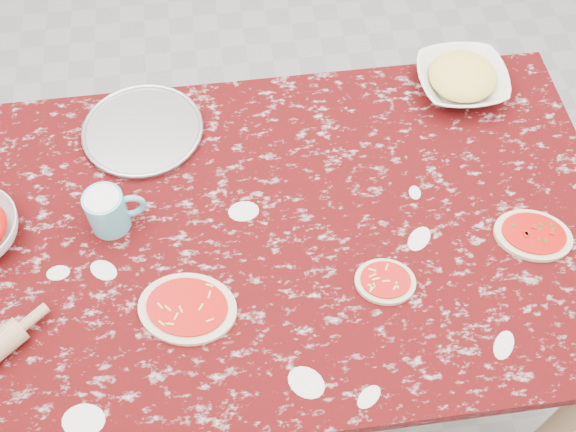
# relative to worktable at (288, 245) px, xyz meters

# --- Properties ---
(ground) EXTENTS (4.00, 4.00, 0.00)m
(ground) POSITION_rel_worktable_xyz_m (0.00, 0.00, -0.67)
(ground) COLOR gray
(worktable) EXTENTS (1.60, 1.00, 0.75)m
(worktable) POSITION_rel_worktable_xyz_m (0.00, 0.00, 0.00)
(worktable) COLOR #3A0607
(worktable) RESTS_ON ground
(pizza_tray) EXTENTS (0.34, 0.34, 0.01)m
(pizza_tray) POSITION_rel_worktable_xyz_m (-0.34, 0.34, 0.09)
(pizza_tray) COLOR #B2B2B7
(pizza_tray) RESTS_ON worktable
(cheese_bowl) EXTENTS (0.25, 0.25, 0.06)m
(cheese_bowl) POSITION_rel_worktable_xyz_m (0.53, 0.39, 0.11)
(cheese_bowl) COLOR white
(cheese_bowl) RESTS_ON worktable
(flour_mug) EXTENTS (0.14, 0.10, 0.11)m
(flour_mug) POSITION_rel_worktable_xyz_m (-0.42, 0.07, 0.14)
(flour_mug) COLOR #53ADB8
(flour_mug) RESTS_ON worktable
(pizza_left) EXTENTS (0.26, 0.23, 0.02)m
(pizza_left) POSITION_rel_worktable_xyz_m (-0.25, -0.19, 0.09)
(pizza_left) COLOR beige
(pizza_left) RESTS_ON worktable
(pizza_mid) EXTENTS (0.16, 0.15, 0.02)m
(pizza_mid) POSITION_rel_worktable_xyz_m (0.20, -0.18, 0.09)
(pizza_mid) COLOR beige
(pizza_mid) RESTS_ON worktable
(pizza_right) EXTENTS (0.22, 0.19, 0.02)m
(pizza_right) POSITION_rel_worktable_xyz_m (0.58, -0.10, 0.09)
(pizza_right) COLOR beige
(pizza_right) RESTS_ON worktable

